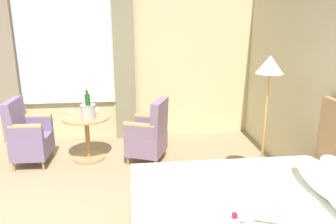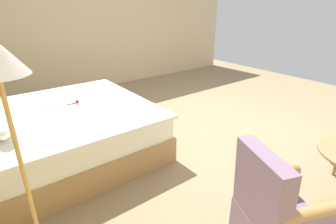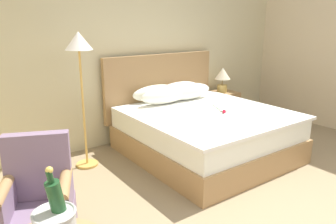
# 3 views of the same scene
# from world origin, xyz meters

# --- Properties ---
(wall_window_side) EXTENTS (0.27, 6.67, 3.08)m
(wall_window_side) POSITION_xyz_m (-3.14, 0.00, 1.54)
(wall_window_side) COLOR beige
(wall_window_side) RESTS_ON ground
(floor_lamp_brass) EXTENTS (0.33, 0.33, 1.71)m
(floor_lamp_brass) POSITION_xyz_m (-0.98, 2.74, 1.42)
(floor_lamp_brass) COLOR gold
(floor_lamp_brass) RESTS_ON ground
(side_table_round) EXTENTS (0.71, 0.71, 0.68)m
(side_table_round) POSITION_xyz_m (-2.12, 0.40, 0.38)
(side_table_round) COLOR #A27A4D
(side_table_round) RESTS_ON ground
(champagne_bucket) EXTENTS (0.23, 0.23, 0.46)m
(champagne_bucket) POSITION_xyz_m (-2.04, 0.44, 0.82)
(champagne_bucket) COLOR #AEB0AB
(champagne_bucket) RESTS_ON side_table_round
(wine_glass_near_bucket) EXTENTS (0.08, 0.08, 0.13)m
(wine_glass_near_bucket) POSITION_xyz_m (-2.23, 0.55, 0.77)
(wine_glass_near_bucket) COLOR white
(wine_glass_near_bucket) RESTS_ON side_table_round
(wine_glass_near_edge) EXTENTS (0.07, 0.07, 0.15)m
(wine_glass_near_edge) POSITION_xyz_m (-2.11, 0.19, 0.79)
(wine_glass_near_edge) COLOR white
(wine_glass_near_edge) RESTS_ON side_table_round
(armchair_by_window) EXTENTS (0.69, 0.70, 0.98)m
(armchair_by_window) POSITION_xyz_m (-1.93, 1.34, 0.43)
(armchair_by_window) COLOR #A27A4D
(armchair_by_window) RESTS_ON ground
(armchair_facing_bed) EXTENTS (0.61, 0.55, 1.00)m
(armchair_facing_bed) POSITION_xyz_m (-2.04, -0.45, 0.44)
(armchair_facing_bed) COLOR #A27A4D
(armchair_facing_bed) RESTS_ON ground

